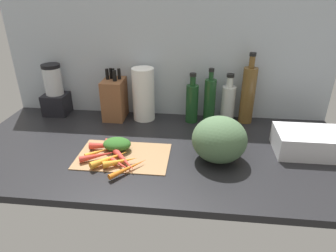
{
  "coord_description": "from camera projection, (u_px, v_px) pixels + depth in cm",
  "views": [
    {
      "loc": [
        17.58,
        -115.03,
        67.35
      ],
      "look_at": [
        5.63,
        -6.3,
        13.71
      ],
      "focal_mm": 31.85,
      "sensor_mm": 36.0,
      "label": 1
    }
  ],
  "objects": [
    {
      "name": "ground_plane",
      "position": [
        157.0,
        149.0,
        1.35
      ],
      "size": [
        170.0,
        80.0,
        3.0
      ],
      "primitive_type": "cube",
      "color": "black"
    },
    {
      "name": "bottle_0",
      "position": [
        192.0,
        102.0,
        1.54
      ],
      "size": [
        6.36,
        6.36,
        26.14
      ],
      "color": "#19421E",
      "rests_on": "ground_plane"
    },
    {
      "name": "knife_block",
      "position": [
        115.0,
        99.0,
        1.58
      ],
      "size": [
        10.82,
        15.08,
        26.75
      ],
      "color": "brown",
      "rests_on": "ground_plane"
    },
    {
      "name": "carrot_7",
      "position": [
        99.0,
        156.0,
        1.23
      ],
      "size": [
        14.82,
        10.08,
        2.64
      ],
      "primitive_type": "cone",
      "rotation": [
        0.0,
        1.57,
        0.52
      ],
      "color": "red",
      "rests_on": "cutting_board"
    },
    {
      "name": "carrot_0",
      "position": [
        119.0,
        164.0,
        1.18
      ],
      "size": [
        11.39,
        9.26,
        2.21
      ],
      "primitive_type": "cone",
      "rotation": [
        0.0,
        1.57,
        -0.64
      ],
      "color": "red",
      "rests_on": "cutting_board"
    },
    {
      "name": "blender_appliance",
      "position": [
        55.0,
        93.0,
        1.62
      ],
      "size": [
        12.7,
        12.7,
        27.85
      ],
      "color": "black",
      "rests_on": "ground_plane"
    },
    {
      "name": "bottle_3",
      "position": [
        248.0,
        94.0,
        1.51
      ],
      "size": [
        7.09,
        7.09,
        36.3
      ],
      "color": "brown",
      "rests_on": "ground_plane"
    },
    {
      "name": "winter_squash",
      "position": [
        219.0,
        139.0,
        1.2
      ],
      "size": [
        22.29,
        21.09,
        19.02
      ],
      "primitive_type": "ellipsoid",
      "color": "#4C6B47",
      "rests_on": "ground_plane"
    },
    {
      "name": "carrot_8",
      "position": [
        129.0,
        168.0,
        1.15
      ],
      "size": [
        13.25,
        14.87,
        2.17
      ],
      "primitive_type": "cone",
      "rotation": [
        0.0,
        1.57,
        0.86
      ],
      "color": "orange",
      "rests_on": "cutting_board"
    },
    {
      "name": "carrot_3",
      "position": [
        120.0,
        161.0,
        1.19
      ],
      "size": [
        13.66,
        9.29,
        2.92
      ],
      "primitive_type": "cone",
      "rotation": [
        0.0,
        1.57,
        0.5
      ],
      "color": "orange",
      "rests_on": "cutting_board"
    },
    {
      "name": "carrot_6",
      "position": [
        124.0,
        160.0,
        1.2
      ],
      "size": [
        12.99,
        14.92,
        2.75
      ],
      "primitive_type": "cone",
      "rotation": [
        0.0,
        1.57,
        -0.88
      ],
      "color": "red",
      "rests_on": "cutting_board"
    },
    {
      "name": "carrot_2",
      "position": [
        118.0,
        142.0,
        1.32
      ],
      "size": [
        11.26,
        4.48,
        3.47
      ],
      "primitive_type": "cone",
      "rotation": [
        0.0,
        1.57,
        0.09
      ],
      "color": "red",
      "rests_on": "cutting_board"
    },
    {
      "name": "carrot_greens_pile",
      "position": [
        117.0,
        144.0,
        1.29
      ],
      "size": [
        12.17,
        9.36,
        5.15
      ],
      "primitive_type": "ellipsoid",
      "color": "#2D6023",
      "rests_on": "cutting_board"
    },
    {
      "name": "carrot_1",
      "position": [
        98.0,
        152.0,
        1.26
      ],
      "size": [
        9.94,
        9.11,
        2.09
      ],
      "primitive_type": "cone",
      "rotation": [
        0.0,
        1.57,
        0.72
      ],
      "color": "orange",
      "rests_on": "cutting_board"
    },
    {
      "name": "carrot_4",
      "position": [
        108.0,
        146.0,
        1.3
      ],
      "size": [
        16.63,
        5.62,
        3.13
      ],
      "primitive_type": "cone",
      "rotation": [
        0.0,
        1.57,
        0.16
      ],
      "color": "red",
      "rests_on": "cutting_board"
    },
    {
      "name": "dish_rack",
      "position": [
        310.0,
        142.0,
        1.28
      ],
      "size": [
        28.98,
        18.95,
        9.77
      ],
      "primitive_type": "cube",
      "color": "silver",
      "rests_on": "ground_plane"
    },
    {
      "name": "wall_back",
      "position": [
        167.0,
        60.0,
        1.55
      ],
      "size": [
        170.0,
        3.0,
        60.0
      ],
      "primitive_type": "cube",
      "color": "#ADB7C1",
      "rests_on": "ground_plane"
    },
    {
      "name": "bottle_1",
      "position": [
        210.0,
        100.0,
        1.53
      ],
      "size": [
        5.99,
        5.99,
        28.44
      ],
      "color": "#19421E",
      "rests_on": "ground_plane"
    },
    {
      "name": "paper_towel_roll",
      "position": [
        143.0,
        94.0,
        1.55
      ],
      "size": [
        11.47,
        11.47,
        27.68
      ],
      "primitive_type": "cylinder",
      "color": "white",
      "rests_on": "ground_plane"
    },
    {
      "name": "carrot_5",
      "position": [
        110.0,
        158.0,
        1.21
      ],
      "size": [
        14.17,
        14.42,
        3.06
      ],
      "primitive_type": "cone",
      "rotation": [
        0.0,
        1.57,
        0.8
      ],
      "color": "orange",
      "rests_on": "cutting_board"
    },
    {
      "name": "bottle_2",
      "position": [
        228.0,
        102.0,
        1.55
      ],
      "size": [
        7.11,
        7.11,
        25.37
      ],
      "color": "silver",
      "rests_on": "ground_plane"
    },
    {
      "name": "cutting_board",
      "position": [
        123.0,
        156.0,
        1.26
      ],
      "size": [
        38.62,
        24.39,
        0.8
      ],
      "primitive_type": "cube",
      "color": "#997047",
      "rests_on": "ground_plane"
    }
  ]
}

